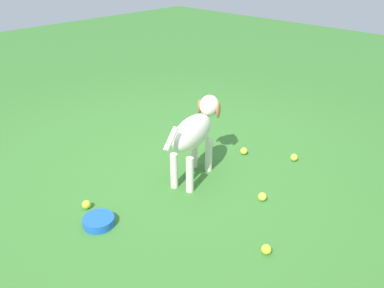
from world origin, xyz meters
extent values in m
plane|color=#38722D|center=(0.00, 0.00, 0.00)|extent=(14.00, 14.00, 0.00)
ellipsoid|color=silver|center=(-0.03, 0.22, 0.42)|extent=(0.59, 0.37, 0.25)
cylinder|color=silver|center=(-0.18, 0.10, 0.15)|extent=(0.06, 0.06, 0.30)
cylinder|color=silver|center=(-0.22, 0.23, 0.15)|extent=(0.06, 0.06, 0.30)
cylinder|color=silver|center=(0.16, 0.21, 0.15)|extent=(0.06, 0.06, 0.30)
cylinder|color=silver|center=(0.12, 0.34, 0.15)|extent=(0.06, 0.06, 0.30)
ellipsoid|color=silver|center=(-0.35, 0.12, 0.53)|extent=(0.22, 0.21, 0.18)
ellipsoid|color=#9E663D|center=(-0.43, 0.09, 0.51)|extent=(0.15, 0.12, 0.07)
sphere|color=black|center=(-0.48, 0.08, 0.51)|extent=(0.03, 0.03, 0.03)
ellipsoid|color=#9E663D|center=(-0.31, 0.04, 0.51)|extent=(0.07, 0.05, 0.14)
ellipsoid|color=#9E663D|center=(-0.37, 0.20, 0.51)|extent=(0.07, 0.05, 0.14)
cylinder|color=silver|center=(0.29, 0.32, 0.51)|extent=(0.19, 0.09, 0.14)
sphere|color=#CBDC37|center=(-0.67, 0.27, 0.03)|extent=(0.07, 0.07, 0.07)
sphere|color=#D7E13B|center=(-0.17, 0.83, 0.03)|extent=(0.07, 0.07, 0.07)
sphere|color=#C4D42E|center=(0.30, 1.18, 0.03)|extent=(0.07, 0.07, 0.07)
sphere|color=#C0DB2F|center=(0.81, -0.06, 0.03)|extent=(0.07, 0.07, 0.07)
sphere|color=#C6DE39|center=(-0.88, 0.68, 0.03)|extent=(0.07, 0.07, 0.07)
cylinder|color=blue|center=(0.86, 0.17, 0.03)|extent=(0.22, 0.22, 0.06)
camera|label=1|loc=(2.02, 2.18, 1.77)|focal=37.31mm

